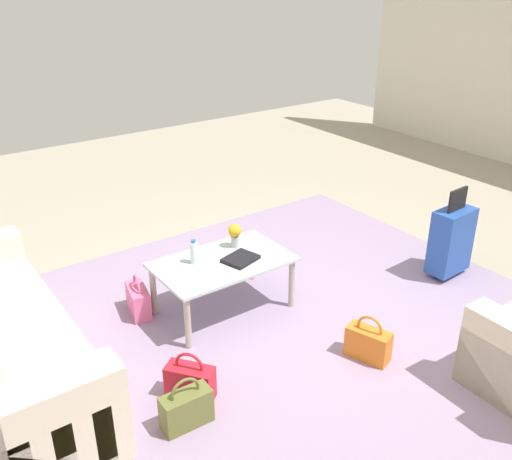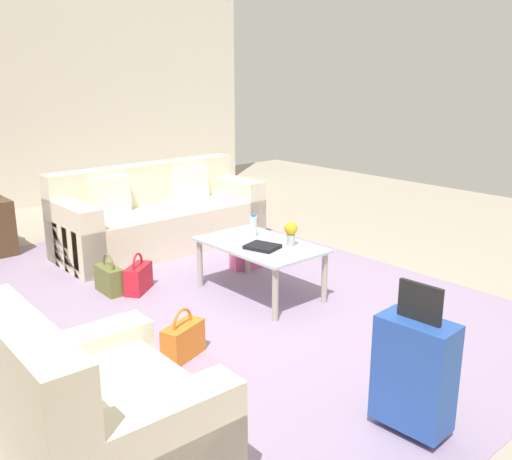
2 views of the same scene
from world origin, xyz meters
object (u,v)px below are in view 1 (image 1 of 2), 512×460
coffee_table (223,267)px  suitcase_blue (451,240)px  flower_vase (235,233)px  handbag_pink (138,300)px  handbag_olive (186,408)px  coffee_table_book (241,259)px  handbag_red (190,381)px  handbag_orange (368,343)px  water_bottle (194,252)px

coffee_table → suitcase_blue: suitcase_blue is taller
coffee_table → suitcase_blue: (-2.00, 0.70, -0.05)m
flower_vase → handbag_pink: 0.96m
suitcase_blue → handbag_pink: size_ratio=2.37×
coffee_table → handbag_olive: bearing=47.3°
suitcase_blue → coffee_table_book: bearing=-18.3°
coffee_table_book → handbag_pink: size_ratio=0.72×
suitcase_blue → handbag_red: (2.75, 0.06, -0.23)m
handbag_orange → flower_vase: bearing=-77.5°
flower_vase → handbag_olive: bearing=45.1°
water_bottle → flower_vase: 0.42m
suitcase_blue → handbag_orange: bearing=16.7°
handbag_red → handbag_olive: same height
coffee_table → handbag_pink: size_ratio=3.03×
handbag_pink → handbag_olive: (0.30, 1.33, 0.00)m
coffee_table → water_bottle: (0.20, -0.10, 0.15)m
coffee_table → water_bottle: 0.27m
flower_vase → handbag_olive: size_ratio=0.57×
handbag_olive → handbag_orange: 1.41m
handbag_olive → coffee_table_book: bearing=-138.8°
coffee_table → coffee_table_book: size_ratio=4.19×
water_bottle → handbag_orange: bearing=119.5°
suitcase_blue → coffee_table: bearing=-19.3°
coffee_table → handbag_olive: size_ratio=3.03×
handbag_red → handbag_orange: 1.31m
flower_vase → suitcase_blue: size_ratio=0.24×
water_bottle → handbag_red: size_ratio=0.57×
suitcase_blue → handbag_pink: bearing=-22.2°
flower_vase → handbag_pink: (0.82, -0.21, -0.46)m
water_bottle → handbag_orange: water_bottle is taller
flower_vase → water_bottle: bearing=6.8°
coffee_table_book → handbag_olive: coffee_table_book is taller
water_bottle → handbag_red: 1.11m
handbag_red → handbag_olive: (0.14, 0.21, 0.00)m
coffee_table_book → suitcase_blue: size_ratio=0.30×
handbag_orange → coffee_table_book: bearing=-70.1°
coffee_table → suitcase_blue: bearing=160.7°
water_bottle → handbag_olive: bearing=57.0°
handbag_pink → handbag_orange: size_ratio=1.00×
coffee_table_book → handbag_orange: bearing=93.8°
handbag_red → suitcase_blue: bearing=-178.7°
suitcase_blue → handbag_red: suitcase_blue is taller
suitcase_blue → handbag_red: bearing=1.3°
coffee_table_book → water_bottle: bearing=-45.4°
handbag_red → flower_vase: bearing=-136.8°
flower_vase → handbag_red: flower_vase is taller
coffee_table → handbag_red: 1.10m
water_bottle → coffee_table_book: water_bottle is taller
handbag_red → handbag_orange: (-1.26, 0.39, 0.00)m
coffee_table → handbag_red: bearing=45.4°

